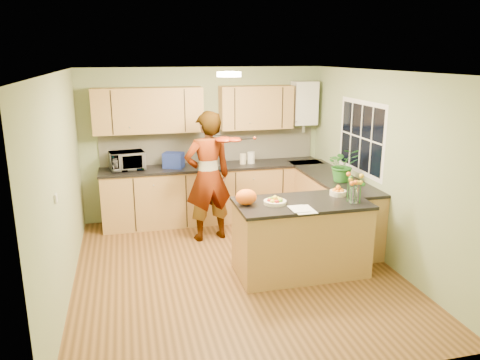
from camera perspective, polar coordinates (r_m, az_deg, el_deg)
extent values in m
plane|color=#543518|center=(6.15, -0.59, -10.91)|extent=(4.50, 4.50, 0.00)
cube|color=white|center=(5.53, -0.66, 13.06)|extent=(4.00, 4.50, 0.02)
cube|color=#90A676|center=(7.87, -4.40, 4.45)|extent=(4.00, 0.02, 2.50)
cube|color=#90A676|center=(3.67, 7.54, -8.21)|extent=(4.00, 0.02, 2.50)
cube|color=#90A676|center=(5.62, -20.89, -0.83)|extent=(0.02, 4.50, 2.50)
cube|color=#90A676|center=(6.46, 16.92, 1.49)|extent=(0.02, 4.50, 2.50)
cube|color=#B07D46|center=(7.79, -3.19, -1.71)|extent=(3.60, 0.60, 0.90)
cube|color=black|center=(7.66, -3.23, 1.64)|extent=(3.64, 0.62, 0.04)
cube|color=#B07D46|center=(7.26, 11.01, -3.23)|extent=(0.60, 2.20, 0.90)
cube|color=black|center=(7.12, 11.12, 0.35)|extent=(0.62, 2.24, 0.04)
cube|color=beige|center=(7.88, -3.66, 4.10)|extent=(3.60, 0.02, 0.52)
cube|color=#B07D46|center=(7.52, -11.12, 8.34)|extent=(1.70, 0.34, 0.70)
cube|color=#B07D46|center=(7.80, 1.96, 8.84)|extent=(1.20, 0.34, 0.70)
cube|color=white|center=(8.08, 7.83, 9.28)|extent=(0.40, 0.30, 0.72)
cylinder|color=#B0B0B4|center=(8.13, 7.73, 6.48)|extent=(0.06, 0.06, 0.20)
cube|color=white|center=(6.91, 14.55, 5.05)|extent=(0.01, 1.30, 1.05)
cube|color=black|center=(6.91, 14.52, 5.05)|extent=(0.01, 1.18, 0.92)
cube|color=white|center=(5.03, -21.53, -2.09)|extent=(0.02, 0.09, 0.09)
cylinder|color=#FFEABF|center=(5.83, -1.36, 12.76)|extent=(0.30, 0.30, 0.06)
cylinder|color=white|center=(5.83, -1.36, 13.05)|extent=(0.10, 0.10, 0.02)
cube|color=#B07D46|center=(5.98, 7.40, -7.11)|extent=(1.60, 0.80, 0.90)
cube|color=black|center=(5.82, 7.56, -2.83)|extent=(1.64, 0.84, 0.04)
cylinder|color=beige|center=(5.69, 4.29, -2.71)|extent=(0.28, 0.28, 0.04)
cylinder|color=beige|center=(6.15, 11.85, -1.54)|extent=(0.21, 0.21, 0.06)
cylinder|color=silver|center=(5.87, 13.71, -1.76)|extent=(0.10, 0.10, 0.20)
ellipsoid|color=orange|center=(5.62, 0.75, -2.09)|extent=(0.31, 0.29, 0.19)
cube|color=white|center=(5.51, 7.73, -3.58)|extent=(0.24, 0.33, 0.01)
imported|color=tan|center=(6.85, -3.93, 0.41)|extent=(0.78, 0.58, 1.93)
imported|color=white|center=(7.54, -13.61, 2.30)|extent=(0.57, 0.43, 0.29)
cube|color=navy|center=(7.54, -8.10, 2.41)|extent=(0.37, 0.33, 0.24)
cylinder|color=#B0B0B4|center=(7.62, -3.02, 2.50)|extent=(0.14, 0.14, 0.20)
sphere|color=black|center=(7.60, -3.04, 3.49)|extent=(0.07, 0.07, 0.07)
cylinder|color=beige|center=(7.74, 0.37, 2.60)|extent=(0.13, 0.13, 0.17)
cylinder|color=white|center=(7.78, 1.37, 2.74)|extent=(0.13, 0.13, 0.19)
imported|color=#297025|center=(6.78, 12.46, 1.85)|extent=(0.50, 0.45, 0.49)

